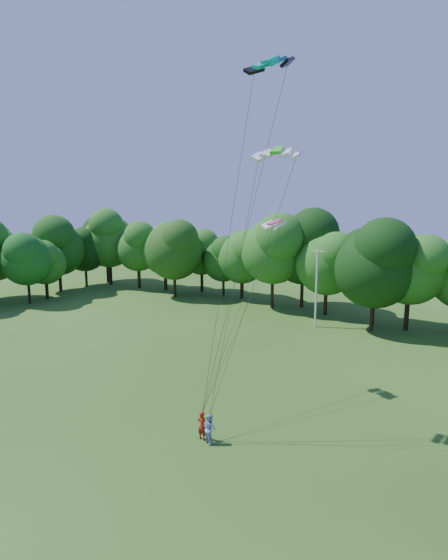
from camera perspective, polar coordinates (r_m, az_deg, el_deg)
The scene contains 10 objects.
ground at distance 27.16m, azimuth -15.36°, elevation -21.22°, with size 160.00×160.00×0.00m, color #284A14.
utility_pole at distance 50.34m, azimuth 11.97°, elevation -0.97°, with size 1.78×0.39×8.95m.
kite_flyer_left at distance 27.36m, azimuth -2.86°, elevation -18.45°, with size 0.65×0.43×1.78m, color maroon.
kite_flyer_right at distance 27.04m, azimuth -1.90°, elevation -18.79°, with size 0.87×0.68×1.80m, color #99AAD4.
kite_teal at distance 27.08m, azimuth 6.08°, elevation 26.69°, with size 2.76×1.27×0.65m.
kite_green at distance 26.15m, azimuth 6.95°, elevation 16.47°, with size 2.98×1.90×0.59m.
kite_pink at distance 32.23m, azimuth 6.58°, elevation 7.51°, with size 2.16×1.55×0.45m.
tree_back_west at distance 65.48m, azimuth -6.56°, elevation 5.07°, with size 9.30×9.30×13.53m.
tree_back_center at distance 52.00m, azimuth 19.24°, elevation 2.91°, with size 8.87×8.87×12.90m.
tree_flank_west at distance 66.64m, azimuth -24.43°, elevation 3.09°, with size 7.72×7.72×11.23m.
Camera 1 is at (18.88, -13.73, 13.87)m, focal length 28.00 mm.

